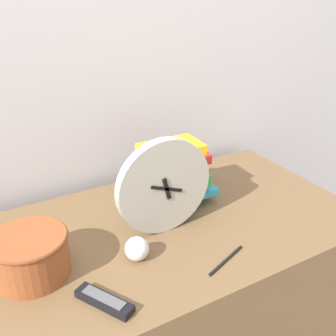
{
  "coord_description": "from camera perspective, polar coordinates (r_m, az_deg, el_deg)",
  "views": [
    {
      "loc": [
        -0.44,
        -0.56,
        1.44
      ],
      "look_at": [
        0.1,
        0.4,
        0.9
      ],
      "focal_mm": 42.0,
      "sensor_mm": 36.0,
      "label": 1
    }
  ],
  "objects": [
    {
      "name": "wall_back",
      "position": [
        1.39,
        -10.99,
        15.89
      ],
      "size": [
        6.0,
        0.04,
        2.4
      ],
      "color": "silver",
      "rests_on": "ground_plane"
    },
    {
      "name": "desk",
      "position": [
        1.46,
        -2.31,
        -20.86
      ],
      "size": [
        1.34,
        0.67,
        0.74
      ],
      "color": "brown",
      "rests_on": "ground_plane"
    },
    {
      "name": "desk_clock",
      "position": [
        1.15,
        -0.56,
        -2.7
      ],
      "size": [
        0.3,
        0.04,
        0.3
      ],
      "color": "#B7B2A8",
      "rests_on": "desk"
    },
    {
      "name": "book_stack",
      "position": [
        1.32,
        0.33,
        -0.87
      ],
      "size": [
        0.26,
        0.2,
        0.21
      ],
      "color": "white",
      "rests_on": "desk"
    },
    {
      "name": "basket",
      "position": [
        1.08,
        -19.36,
        -11.7
      ],
      "size": [
        0.2,
        0.2,
        0.12
      ],
      "color": "#994C28",
      "rests_on": "desk"
    },
    {
      "name": "tv_remote",
      "position": [
        0.99,
        -9.24,
        -18.48
      ],
      "size": [
        0.11,
        0.15,
        0.02
      ],
      "color": "black",
      "rests_on": "desk"
    },
    {
      "name": "crumpled_paper_ball",
      "position": [
        1.09,
        -4.54,
        -11.59
      ],
      "size": [
        0.07,
        0.07,
        0.07
      ],
      "color": "white",
      "rests_on": "desk"
    },
    {
      "name": "pen",
      "position": [
        1.11,
        8.41,
        -13.09
      ],
      "size": [
        0.15,
        0.06,
        0.01
      ],
      "color": "black",
      "rests_on": "desk"
    }
  ]
}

